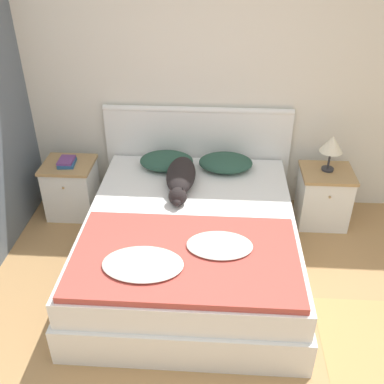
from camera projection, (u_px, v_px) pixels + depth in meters
The scene contains 12 objects.
ground_plane at pixel (171, 373), 2.89m from camera, with size 16.00×16.00×0.00m, color tan.
wall_back at pixel (192, 75), 4.01m from camera, with size 9.00×0.06×2.55m.
bed at pixel (190, 243), 3.62m from camera, with size 1.68×2.02×0.51m.
headboard at pixel (197, 154), 4.35m from camera, with size 1.76×0.06×1.01m.
nightstand_left at pixel (72, 188), 4.30m from camera, with size 0.47×0.43×0.54m.
nightstand_right at pixel (323, 197), 4.17m from camera, with size 0.47×0.43×0.54m.
pillow_left at pixel (167, 161), 4.12m from camera, with size 0.49×0.37×0.13m.
pillow_right at pixel (226, 163), 4.09m from camera, with size 0.49×0.37×0.13m.
quilt at pixel (184, 257), 3.04m from camera, with size 1.53×0.91×0.09m.
dog at pixel (181, 177), 3.83m from camera, with size 0.25×0.80×0.18m.
book_stack at pixel (67, 162), 4.12m from camera, with size 0.16×0.20×0.05m.
table_lamp at pixel (332, 145), 3.92m from camera, with size 0.20×0.20×0.33m.
Camera 1 is at (0.25, -1.81, 2.53)m, focal length 42.00 mm.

